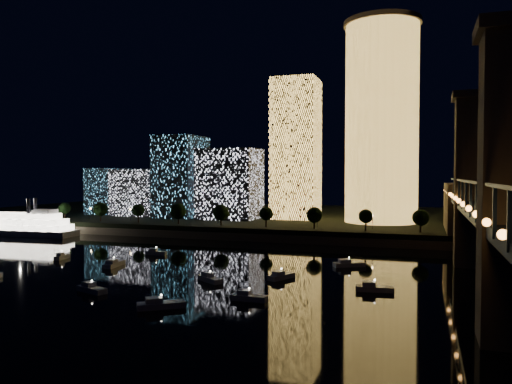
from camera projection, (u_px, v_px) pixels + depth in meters
ground at (194, 287)px, 117.47m from camera, size 520.00×520.00×0.00m
far_bank at (324, 219)px, 268.83m from camera, size 420.00×160.00×5.00m
seawall at (286, 238)px, 195.04m from camera, size 420.00×6.00×3.00m
tower_cylindrical at (381, 122)px, 223.17m from camera, size 34.00×34.00×89.63m
tower_rectangular at (296, 149)px, 242.82m from camera, size 21.28×21.28×67.72m
midrise_blocks at (178, 184)px, 255.13m from camera, size 98.05×29.09×40.97m
truss_bridge at (497, 226)px, 99.58m from camera, size 13.00×266.00×50.00m
riverboat at (15, 225)px, 217.70m from camera, size 56.26×15.29×16.75m
motorboats at (190, 276)px, 126.02m from camera, size 104.74×64.27×2.78m
esplanade_trees at (220, 212)px, 210.18m from camera, size 165.82×6.94×8.97m
street_lamps at (218, 215)px, 217.04m from camera, size 132.70×0.70×5.65m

